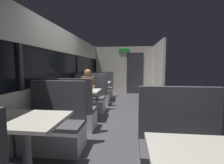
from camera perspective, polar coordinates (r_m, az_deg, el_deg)
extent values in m
cube|color=#423F44|center=(4.01, 1.69, -14.01)|extent=(3.30, 9.20, 0.02)
cube|color=beige|center=(4.25, -18.31, -6.40)|extent=(0.08, 8.40, 0.95)
cube|color=beige|center=(4.21, -18.97, 14.36)|extent=(0.08, 8.40, 0.60)
cube|color=black|center=(4.16, -18.80, 5.14)|extent=(0.03, 8.40, 0.75)
cube|color=#2D2D30|center=(2.94, -29.97, 4.61)|extent=(0.06, 0.08, 0.75)
cube|color=#2D2D30|center=(5.45, -12.22, 5.35)|extent=(0.06, 0.08, 0.75)
cube|color=#2D2D30|center=(8.15, -5.91, 5.50)|extent=(0.06, 0.08, 0.75)
cube|color=beige|center=(7.98, 4.22, 4.25)|extent=(2.90, 0.08, 2.30)
cube|color=#333338|center=(7.93, 8.18, 3.12)|extent=(0.80, 0.04, 2.00)
cube|color=green|center=(7.95, 4.26, 11.24)|extent=(0.50, 0.03, 0.16)
cube|color=beige|center=(6.87, 16.03, 3.83)|extent=(0.08, 2.40, 2.30)
cylinder|color=#9E9EA3|center=(2.29, -28.08, -20.65)|extent=(0.10, 0.10, 0.70)
cube|color=beige|center=(2.16, -28.54, -11.75)|extent=(0.90, 0.70, 0.04)
cube|color=silver|center=(2.87, -20.07, -18.24)|extent=(0.95, 0.50, 0.39)
cube|color=#47474C|center=(2.78, -20.23, -13.99)|extent=(0.95, 0.50, 0.06)
cube|color=#47474C|center=(2.87, -18.59, -5.98)|extent=(0.95, 0.08, 0.65)
cylinder|color=#9E9EA3|center=(4.18, -10.62, -8.17)|extent=(0.10, 0.10, 0.70)
cube|color=beige|center=(4.10, -10.72, -3.14)|extent=(0.90, 0.70, 0.04)
cube|color=silver|center=(3.62, -13.72, -12.96)|extent=(0.95, 0.50, 0.39)
cube|color=#47474C|center=(3.55, -13.80, -9.52)|extent=(0.95, 0.50, 0.06)
cube|color=#47474C|center=(3.29, -15.21, -4.45)|extent=(0.95, 0.08, 0.65)
cube|color=silver|center=(4.83, -8.28, -8.13)|extent=(0.95, 0.50, 0.39)
cube|color=#47474C|center=(4.78, -8.32, -5.51)|extent=(0.95, 0.50, 0.06)
cube|color=#47474C|center=(4.93, -7.75, -1.00)|extent=(0.95, 0.08, 0.65)
cylinder|color=#9E9EA3|center=(6.27, -4.73, -3.47)|extent=(0.10, 0.10, 0.70)
cube|color=beige|center=(6.22, -4.76, -0.10)|extent=(0.90, 0.70, 0.04)
cube|color=silver|center=(5.66, -6.02, -6.06)|extent=(0.95, 0.50, 0.39)
cube|color=#47474C|center=(5.62, -6.04, -3.82)|extent=(0.95, 0.50, 0.06)
cube|color=#47474C|center=(5.37, -6.56, -0.44)|extent=(0.95, 0.08, 0.65)
cube|color=silver|center=(6.93, -3.66, -3.88)|extent=(0.95, 0.50, 0.39)
cube|color=#47474C|center=(6.90, -3.68, -2.04)|extent=(0.95, 0.50, 0.06)
cube|color=#47474C|center=(7.07, -3.40, 1.04)|extent=(0.95, 0.08, 0.65)
cube|color=beige|center=(1.37, 33.55, -22.10)|extent=(0.90, 0.70, 0.04)
cube|color=#47474C|center=(2.05, 24.04, -21.49)|extent=(0.95, 0.50, 0.06)
cube|color=#47474C|center=(2.11, 22.68, -10.30)|extent=(0.95, 0.08, 0.65)
cube|color=#26262D|center=(4.82, -8.28, -7.79)|extent=(0.30, 0.36, 0.45)
cube|color=#8C664C|center=(4.68, -8.53, -1.66)|extent=(0.34, 0.22, 0.60)
sphere|color=#8C664C|center=(4.63, -8.67, 3.35)|extent=(0.20, 0.20, 0.20)
cylinder|color=#8C664C|center=(4.56, -11.54, -1.65)|extent=(0.07, 0.28, 0.07)
cylinder|color=#8C664C|center=(4.46, -6.64, -1.74)|extent=(0.07, 0.28, 0.07)
cylinder|color=white|center=(4.24, -12.86, -2.02)|extent=(0.07, 0.07, 0.09)
cylinder|color=white|center=(6.41, -6.21, 0.63)|extent=(0.07, 0.07, 0.09)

